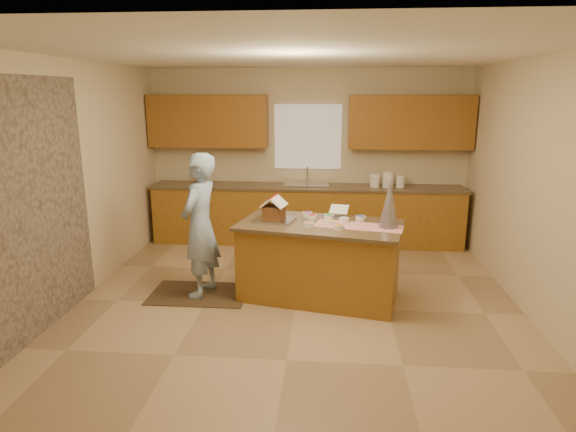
% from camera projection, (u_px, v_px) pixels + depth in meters
% --- Properties ---
extents(floor, '(5.50, 5.50, 0.00)m').
position_uv_depth(floor, '(295.00, 307.00, 5.52)').
color(floor, tan).
rests_on(floor, ground).
extents(ceiling, '(5.50, 5.50, 0.00)m').
position_uv_depth(ceiling, '(296.00, 55.00, 4.86)').
color(ceiling, silver).
rests_on(ceiling, floor).
extents(wall_back, '(5.50, 5.50, 0.00)m').
position_uv_depth(wall_back, '(308.00, 156.00, 7.85)').
color(wall_back, beige).
rests_on(wall_back, floor).
extents(wall_front, '(5.50, 5.50, 0.00)m').
position_uv_depth(wall_front, '(259.00, 291.00, 2.54)').
color(wall_front, beige).
rests_on(wall_front, floor).
extents(wall_left, '(5.50, 5.50, 0.00)m').
position_uv_depth(wall_left, '(69.00, 185.00, 5.40)').
color(wall_left, beige).
rests_on(wall_left, floor).
extents(wall_right, '(5.50, 5.50, 0.00)m').
position_uv_depth(wall_right, '(542.00, 193.00, 4.99)').
color(wall_right, beige).
rests_on(wall_right, floor).
extents(stone_accent, '(0.00, 2.50, 2.50)m').
position_uv_depth(stone_accent, '(28.00, 211.00, 4.65)').
color(stone_accent, gray).
rests_on(stone_accent, wall_left).
extents(window_curtain, '(1.05, 0.03, 1.00)m').
position_uv_depth(window_curtain, '(308.00, 137.00, 7.75)').
color(window_curtain, white).
rests_on(window_curtain, wall_back).
extents(back_counter_base, '(4.80, 0.60, 0.88)m').
position_uv_depth(back_counter_base, '(306.00, 216.00, 7.78)').
color(back_counter_base, '#A57222').
rests_on(back_counter_base, floor).
extents(back_counter_top, '(4.85, 0.63, 0.04)m').
position_uv_depth(back_counter_top, '(307.00, 187.00, 7.67)').
color(back_counter_top, brown).
rests_on(back_counter_top, back_counter_base).
extents(upper_cabinet_left, '(1.85, 0.35, 0.80)m').
position_uv_depth(upper_cabinet_left, '(208.00, 121.00, 7.67)').
color(upper_cabinet_left, '#9D6C21').
rests_on(upper_cabinet_left, wall_back).
extents(upper_cabinet_right, '(1.85, 0.35, 0.80)m').
position_uv_depth(upper_cabinet_right, '(410.00, 122.00, 7.41)').
color(upper_cabinet_right, '#9D6C21').
rests_on(upper_cabinet_right, wall_back).
extents(sink, '(0.70, 0.45, 0.12)m').
position_uv_depth(sink, '(307.00, 188.00, 7.67)').
color(sink, silver).
rests_on(sink, back_counter_top).
extents(faucet, '(0.03, 0.03, 0.28)m').
position_uv_depth(faucet, '(307.00, 175.00, 7.80)').
color(faucet, silver).
rests_on(faucet, back_counter_top).
extents(island_base, '(1.89, 1.21, 0.85)m').
position_uv_depth(island_base, '(319.00, 262.00, 5.70)').
color(island_base, '#A57222').
rests_on(island_base, floor).
extents(island_top, '(1.98, 1.30, 0.04)m').
position_uv_depth(island_top, '(320.00, 225.00, 5.59)').
color(island_top, brown).
rests_on(island_top, island_base).
extents(table_runner, '(1.02, 0.54, 0.01)m').
position_uv_depth(table_runner, '(358.00, 226.00, 5.46)').
color(table_runner, '#B50C1A').
rests_on(table_runner, island_top).
extents(baking_tray, '(0.50, 0.41, 0.02)m').
position_uv_depth(baking_tray, '(274.00, 220.00, 5.68)').
color(baking_tray, silver).
rests_on(baking_tray, island_top).
extents(cookbook, '(0.24, 0.21, 0.09)m').
position_uv_depth(cookbook, '(339.00, 210.00, 5.86)').
color(cookbook, white).
rests_on(cookbook, island_top).
extents(tinsel_tree, '(0.25, 0.25, 0.53)m').
position_uv_depth(tinsel_tree, '(389.00, 204.00, 5.35)').
color(tinsel_tree, '#B9B9C7').
rests_on(tinsel_tree, island_top).
extents(rug, '(1.14, 0.74, 0.01)m').
position_uv_depth(rug, '(199.00, 294.00, 5.87)').
color(rug, black).
rests_on(rug, floor).
extents(boy, '(0.52, 0.68, 1.68)m').
position_uv_depth(boy, '(200.00, 226.00, 5.65)').
color(boy, '#8FA8CB').
rests_on(boy, rug).
extents(canister_a, '(0.15, 0.15, 0.20)m').
position_uv_depth(canister_a, '(375.00, 180.00, 7.55)').
color(canister_a, white).
rests_on(canister_a, back_counter_top).
extents(canister_b, '(0.17, 0.17, 0.24)m').
position_uv_depth(canister_b, '(388.00, 179.00, 7.53)').
color(canister_b, white).
rests_on(canister_b, back_counter_top).
extents(canister_c, '(0.13, 0.13, 0.19)m').
position_uv_depth(canister_c, '(400.00, 181.00, 7.52)').
color(canister_c, white).
rests_on(canister_c, back_counter_top).
extents(paper_towel, '(0.10, 0.10, 0.22)m').
position_uv_depth(paper_towel, '(201.00, 177.00, 7.77)').
color(paper_towel, white).
rests_on(paper_towel, back_counter_top).
extents(gingerbread_house, '(0.32, 0.32, 0.27)m').
position_uv_depth(gingerbread_house, '(274.00, 210.00, 5.65)').
color(gingerbread_house, '#582D17').
rests_on(gingerbread_house, baking_tray).
extents(candy_bowls, '(0.74, 0.65, 0.05)m').
position_uv_depth(candy_bowls, '(329.00, 220.00, 5.62)').
color(candy_bowls, '#DC687F').
rests_on(candy_bowls, island_top).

